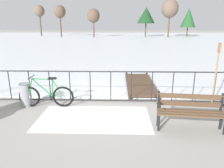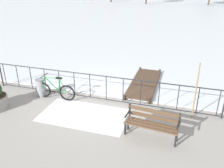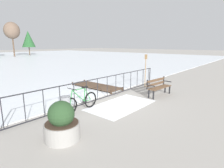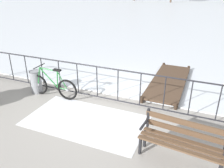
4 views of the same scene
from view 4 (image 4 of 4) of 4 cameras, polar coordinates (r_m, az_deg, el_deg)
The scene contains 8 objects.
ground_plane at distance 6.93m, azimuth -1.14°, elevation -4.20°, with size 160.00×160.00×0.00m, color #9E9991.
frozen_pond at distance 34.21m, azimuth 19.57°, elevation 17.50°, with size 80.00×56.00×0.03m, color silver.
snow_patch at distance 6.05m, azimuth -6.57°, elevation -9.00°, with size 3.07×1.71×0.01m, color white.
railing_fence at distance 6.69m, azimuth -1.18°, elevation 0.01°, with size 9.06×0.06×1.07m.
bicycle_near_railing at distance 7.25m, azimuth -14.56°, elevation -0.46°, with size 1.71×0.52×0.97m.
park_bench at distance 4.78m, azimuth 16.96°, elevation -12.77°, with size 1.64×0.63×0.89m.
trash_bin at distance 7.69m, azimuth -18.33°, elevation 0.55°, with size 0.35×0.35×0.73m.
wooden_dock at distance 8.20m, azimuth 13.91°, elevation 0.66°, with size 1.10×3.35×0.20m.
Camera 4 is at (2.50, -5.56, 3.31)m, focal length 36.82 mm.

